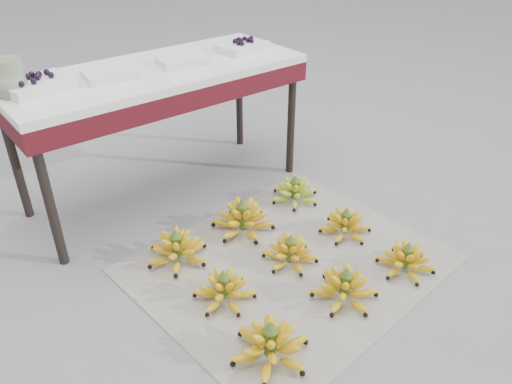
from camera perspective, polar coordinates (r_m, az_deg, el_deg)
ground at (r=2.19m, az=2.23°, el=-9.11°), size 60.00×60.00×0.00m
newspaper_mat at (r=2.23m, az=3.83°, el=-8.14°), size 1.33×1.15×0.01m
bunch_front_left at (r=1.81m, az=1.64°, el=-17.09°), size 0.36×0.36×0.17m
bunch_front_center at (r=2.05m, az=10.12°, el=-10.75°), size 0.34×0.34×0.16m
bunch_front_right at (r=2.25m, az=16.76°, el=-7.49°), size 0.31×0.31×0.15m
bunch_mid_left at (r=2.02m, az=-3.64°, el=-11.07°), size 0.29×0.29×0.15m
bunch_mid_center at (r=2.21m, az=3.92°, el=-6.91°), size 0.25×0.25×0.15m
bunch_mid_right at (r=2.41m, az=10.18°, el=-3.72°), size 0.29×0.29×0.15m
bunch_back_left at (r=2.23m, az=-8.99°, el=-6.50°), size 0.36×0.36×0.17m
bunch_back_center at (r=2.39m, az=-1.50°, el=-3.12°), size 0.33×0.33×0.18m
bunch_back_right at (r=2.63m, az=4.47°, el=0.02°), size 0.30×0.30×0.15m
vendor_table at (r=2.52m, az=-11.19°, el=12.05°), size 1.44×0.58×0.69m
tray_far_left at (r=2.34m, az=-23.62°, el=11.21°), size 0.31×0.25×0.07m
tray_left at (r=2.39m, az=-16.25°, el=12.80°), size 0.25×0.19×0.04m
tray_right at (r=2.52m, az=-8.33°, el=14.65°), size 0.25×0.20×0.04m
tray_far_right at (r=2.73m, az=-1.64°, el=16.33°), size 0.27×0.21×0.06m
glass_jar at (r=2.30m, az=-26.33°, el=11.67°), size 0.16×0.16×0.15m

